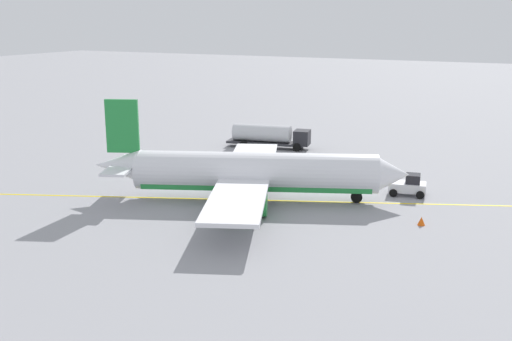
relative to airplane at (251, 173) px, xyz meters
name	(u,v)px	position (x,y,z in m)	size (l,w,h in m)	color
ground_plane	(256,200)	(0.44, 0.17, -2.70)	(400.00, 400.00, 0.00)	#939399
airplane	(251,173)	(0.00, 0.00, 0.00)	(29.65, 28.92, 9.77)	white
fuel_tanker	(269,135)	(-8.73, 22.99, -0.97)	(11.61, 4.49, 3.15)	#2D2D33
pushback_tug	(409,185)	(13.44, 8.47, -1.70)	(3.90, 2.87, 2.20)	silver
refueling_worker	(270,156)	(-5.05, 15.28, -1.88)	(0.46, 0.58, 1.71)	navy
safety_cone_nose	(421,221)	(16.48, -0.16, -2.33)	(0.67, 0.67, 0.74)	#F2590F
taxi_line_marking	(256,200)	(0.44, 0.17, -2.70)	(74.53, 0.30, 0.01)	yellow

